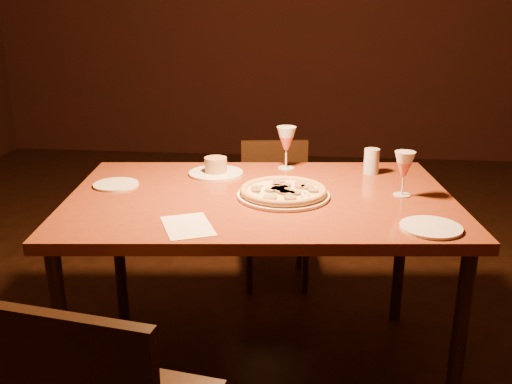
# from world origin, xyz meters

# --- Properties ---
(floor) EXTENTS (7.00, 7.00, 0.00)m
(floor) POSITION_xyz_m (0.00, 0.00, 0.00)
(floor) COLOR black
(floor) RESTS_ON ground
(back_wall) EXTENTS (6.00, 0.04, 3.00)m
(back_wall) POSITION_xyz_m (0.00, 3.50, 1.50)
(back_wall) COLOR black
(back_wall) RESTS_ON floor
(dining_table) EXTENTS (1.61, 1.13, 0.81)m
(dining_table) POSITION_xyz_m (0.09, -0.24, 0.74)
(dining_table) COLOR brown
(dining_table) RESTS_ON floor
(chair_far) EXTENTS (0.43, 0.43, 0.79)m
(chair_far) POSITION_xyz_m (0.09, 0.68, 0.45)
(chair_far) COLOR black
(chair_far) RESTS_ON floor
(pizza_plate) EXTENTS (0.36, 0.36, 0.04)m
(pizza_plate) POSITION_xyz_m (0.18, -0.26, 0.83)
(pizza_plate) COLOR white
(pizza_plate) RESTS_ON dining_table
(ramekin_saucer) EXTENTS (0.24, 0.24, 0.08)m
(ramekin_saucer) POSITION_xyz_m (-0.13, 0.03, 0.84)
(ramekin_saucer) COLOR white
(ramekin_saucer) RESTS_ON dining_table
(wine_glass_far) EXTENTS (0.09, 0.09, 0.20)m
(wine_glass_far) POSITION_xyz_m (0.17, 0.15, 0.91)
(wine_glass_far) COLOR #C05E50
(wine_glass_far) RESTS_ON dining_table
(wine_glass_right) EXTENTS (0.08, 0.08, 0.18)m
(wine_glass_right) POSITION_xyz_m (0.65, -0.19, 0.90)
(wine_glass_right) COLOR #C05E50
(wine_glass_right) RESTS_ON dining_table
(water_tumbler) EXTENTS (0.07, 0.07, 0.11)m
(water_tumbler) POSITION_xyz_m (0.55, 0.11, 0.87)
(water_tumbler) COLOR silver
(water_tumbler) RESTS_ON dining_table
(side_plate_left) EXTENTS (0.19, 0.19, 0.01)m
(side_plate_left) POSITION_xyz_m (-0.52, -0.18, 0.82)
(side_plate_left) COLOR white
(side_plate_left) RESTS_ON dining_table
(side_plate_near) EXTENTS (0.21, 0.21, 0.01)m
(side_plate_near) POSITION_xyz_m (0.70, -0.54, 0.82)
(side_plate_near) COLOR white
(side_plate_near) RESTS_ON dining_table
(menu_card) EXTENTS (0.23, 0.27, 0.00)m
(menu_card) POSITION_xyz_m (-0.12, -0.60, 0.81)
(menu_card) COLOR silver
(menu_card) RESTS_ON dining_table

